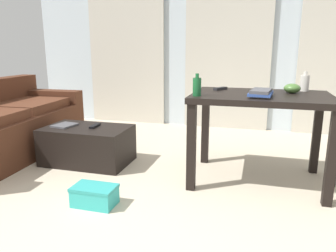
% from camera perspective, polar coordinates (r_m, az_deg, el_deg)
% --- Properties ---
extents(ground_plane, '(8.01, 8.01, 0.00)m').
position_cam_1_polar(ground_plane, '(3.08, 5.87, -8.77)').
color(ground_plane, beige).
extents(wall_back, '(6.12, 0.10, 2.63)m').
position_cam_1_polar(wall_back, '(4.91, 10.65, 15.07)').
color(wall_back, silver).
rests_on(wall_back, ground).
extents(curtains, '(4.35, 0.03, 2.17)m').
position_cam_1_polar(curtains, '(4.82, 10.43, 12.33)').
color(curtains, beige).
rests_on(curtains, ground).
extents(couch, '(0.98, 2.05, 0.82)m').
position_cam_1_polar(couch, '(3.99, -27.53, -0.23)').
color(couch, '#4C2819').
rests_on(couch, ground).
extents(coffee_table, '(0.87, 0.54, 0.38)m').
position_cam_1_polar(coffee_table, '(3.46, -14.01, -3.27)').
color(coffee_table, black).
rests_on(coffee_table, ground).
extents(craft_table, '(1.16, 0.81, 0.79)m').
position_cam_1_polar(craft_table, '(2.90, 16.01, 3.13)').
color(craft_table, black).
rests_on(craft_table, ground).
extents(bottle_near, '(0.07, 0.07, 0.18)m').
position_cam_1_polar(bottle_near, '(2.66, 5.14, 6.96)').
color(bottle_near, '#195B2D').
rests_on(bottle_near, craft_table).
extents(bottle_far, '(0.08, 0.08, 0.18)m').
position_cam_1_polar(bottle_far, '(3.21, 22.99, 7.04)').
color(bottle_far, beige).
rests_on(bottle_far, craft_table).
extents(bowl, '(0.14, 0.14, 0.08)m').
position_cam_1_polar(bowl, '(3.02, 21.08, 6.23)').
color(bowl, '#477033').
rests_on(bowl, craft_table).
extents(book_stack, '(0.20, 0.31, 0.06)m').
position_cam_1_polar(book_stack, '(2.71, 16.05, 5.63)').
color(book_stack, silver).
rests_on(book_stack, craft_table).
extents(tv_remote_on_table, '(0.12, 0.16, 0.02)m').
position_cam_1_polar(tv_remote_on_table, '(3.10, 9.24, 6.55)').
color(tv_remote_on_table, '#232326').
rests_on(tv_remote_on_table, craft_table).
extents(tv_remote_primary, '(0.06, 0.19, 0.02)m').
position_cam_1_polar(tv_remote_primary, '(3.41, -12.80, 0.03)').
color(tv_remote_primary, black).
rests_on(tv_remote_primary, coffee_table).
extents(magazine, '(0.23, 0.26, 0.02)m').
position_cam_1_polar(magazine, '(3.52, -17.78, 0.13)').
color(magazine, '#4C4C51').
rests_on(magazine, coffee_table).
extents(shoebox, '(0.33, 0.20, 0.15)m').
position_cam_1_polar(shoebox, '(2.57, -12.84, -11.89)').
color(shoebox, '#33B2AD').
rests_on(shoebox, ground).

